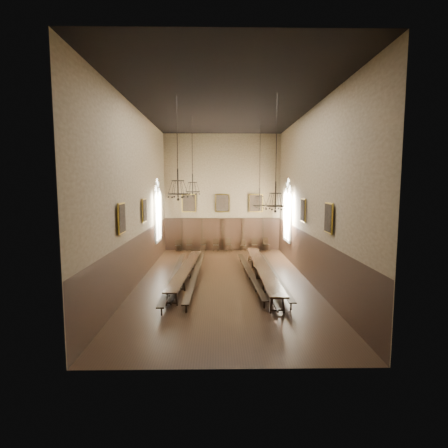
{
  "coord_description": "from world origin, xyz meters",
  "views": [
    {
      "loc": [
        -0.3,
        -18.18,
        5.08
      ],
      "look_at": [
        0.01,
        1.5,
        2.89
      ],
      "focal_mm": 28.0,
      "sensor_mm": 36.0,
      "label": 1
    }
  ],
  "objects_px": {
    "chair_3": "(216,247)",
    "chair_4": "(229,247)",
    "bench_right_inner": "(250,274)",
    "chandelier_back_right": "(260,199)",
    "chair_5": "(243,247)",
    "table_left": "(186,273)",
    "bench_left_inner": "(196,275)",
    "chair_0": "(178,248)",
    "chair_1": "(189,247)",
    "chair_2": "(203,247)",
    "bench_left_outer": "(175,277)",
    "chandelier_back_left": "(193,187)",
    "chair_6": "(255,247)",
    "chandelier_front_right": "(275,199)",
    "table_right": "(262,273)",
    "chair_7": "(266,247)",
    "chandelier_front_left": "(178,188)",
    "bench_right_outer": "(273,275)"
  },
  "relations": [
    {
      "from": "chair_2",
      "to": "chair_6",
      "type": "xyz_separation_m",
      "value": [
        3.99,
        -0.05,
        -0.0
      ]
    },
    {
      "from": "table_right",
      "to": "chair_7",
      "type": "height_order",
      "value": "chair_7"
    },
    {
      "from": "chair_5",
      "to": "chandelier_back_right",
      "type": "xyz_separation_m",
      "value": [
        0.56,
        -5.85,
        3.97
      ]
    },
    {
      "from": "bench_left_inner",
      "to": "chandelier_back_right",
      "type": "relative_size",
      "value": 1.99
    },
    {
      "from": "chair_0",
      "to": "chandelier_front_right",
      "type": "relative_size",
      "value": 0.17
    },
    {
      "from": "chair_3",
      "to": "chair_6",
      "type": "xyz_separation_m",
      "value": [
        3.03,
        0.0,
        0.0
      ]
    },
    {
      "from": "chair_3",
      "to": "chandelier_front_right",
      "type": "bearing_deg",
      "value": -70.25
    },
    {
      "from": "bench_right_outer",
      "to": "table_left",
      "type": "bearing_deg",
      "value": 178.83
    },
    {
      "from": "chandelier_front_right",
      "to": "chair_0",
      "type": "bearing_deg",
      "value": 116.31
    },
    {
      "from": "chair_2",
      "to": "chair_4",
      "type": "bearing_deg",
      "value": -7.3
    },
    {
      "from": "bench_right_outer",
      "to": "chair_0",
      "type": "relative_size",
      "value": 11.5
    },
    {
      "from": "bench_right_inner",
      "to": "bench_right_outer",
      "type": "height_order",
      "value": "bench_right_outer"
    },
    {
      "from": "table_left",
      "to": "bench_right_inner",
      "type": "distance_m",
      "value": 3.43
    },
    {
      "from": "bench_left_inner",
      "to": "chair_1",
      "type": "distance_m",
      "value": 8.43
    },
    {
      "from": "table_left",
      "to": "bench_left_inner",
      "type": "xyz_separation_m",
      "value": [
        0.52,
        -0.08,
        -0.05
      ]
    },
    {
      "from": "table_left",
      "to": "chair_6",
      "type": "distance_m",
      "value": 9.46
    },
    {
      "from": "chair_7",
      "to": "chandelier_back_left",
      "type": "xyz_separation_m",
      "value": [
        -5.21,
        -6.42,
        4.69
      ]
    },
    {
      "from": "bench_right_outer",
      "to": "chandelier_back_left",
      "type": "xyz_separation_m",
      "value": [
        -4.44,
        1.93,
        4.71
      ]
    },
    {
      "from": "table_right",
      "to": "chair_4",
      "type": "distance_m",
      "value": 8.58
    },
    {
      "from": "bench_left_inner",
      "to": "chair_6",
      "type": "distance_m",
      "value": 9.29
    },
    {
      "from": "bench_left_outer",
      "to": "bench_right_outer",
      "type": "xyz_separation_m",
      "value": [
        5.26,
        0.35,
        -0.01
      ]
    },
    {
      "from": "chair_0",
      "to": "chair_1",
      "type": "bearing_deg",
      "value": -18.7
    },
    {
      "from": "bench_left_outer",
      "to": "chandelier_front_right",
      "type": "distance_m",
      "value": 6.92
    },
    {
      "from": "chandelier_front_left",
      "to": "chandelier_back_left",
      "type": "bearing_deg",
      "value": 85.64
    },
    {
      "from": "bench_left_inner",
      "to": "chandelier_front_right",
      "type": "distance_m",
      "value": 6.37
    },
    {
      "from": "chair_4",
      "to": "table_left",
      "type": "bearing_deg",
      "value": -114.08
    },
    {
      "from": "bench_right_inner",
      "to": "chandelier_back_right",
      "type": "distance_m",
      "value": 4.74
    },
    {
      "from": "table_right",
      "to": "chair_7",
      "type": "xyz_separation_m",
      "value": [
        1.41,
        8.48,
        -0.11
      ]
    },
    {
      "from": "chair_1",
      "to": "chair_4",
      "type": "bearing_deg",
      "value": -3.61
    },
    {
      "from": "chair_3",
      "to": "chair_4",
      "type": "xyz_separation_m",
      "value": [
        1.0,
        -0.07,
        0.02
      ]
    },
    {
      "from": "bench_left_inner",
      "to": "chair_7",
      "type": "bearing_deg",
      "value": 59.35
    },
    {
      "from": "table_left",
      "to": "bench_left_inner",
      "type": "bearing_deg",
      "value": -8.99
    },
    {
      "from": "bench_left_outer",
      "to": "chandelier_back_left",
      "type": "height_order",
      "value": "chandelier_back_left"
    },
    {
      "from": "chandelier_front_right",
      "to": "table_left",
      "type": "bearing_deg",
      "value": 144.13
    },
    {
      "from": "table_right",
      "to": "chandelier_front_left",
      "type": "bearing_deg",
      "value": -150.43
    },
    {
      "from": "bench_right_inner",
      "to": "chair_3",
      "type": "distance_m",
      "value": 8.52
    },
    {
      "from": "chair_4",
      "to": "table_right",
      "type": "bearing_deg",
      "value": -86.73
    },
    {
      "from": "chair_6",
      "to": "chandelier_front_left",
      "type": "xyz_separation_m",
      "value": [
        -4.64,
        -10.87,
        4.67
      ]
    },
    {
      "from": "chair_0",
      "to": "chandelier_back_right",
      "type": "xyz_separation_m",
      "value": [
        5.6,
        -5.87,
        3.97
      ]
    },
    {
      "from": "bench_left_outer",
      "to": "chair_4",
      "type": "bearing_deg",
      "value": 70.34
    },
    {
      "from": "bench_right_inner",
      "to": "chandelier_back_right",
      "type": "bearing_deg",
      "value": 72.59
    },
    {
      "from": "chair_0",
      "to": "chair_6",
      "type": "xyz_separation_m",
      "value": [
        5.95,
        -0.06,
        0.03
      ]
    },
    {
      "from": "bench_left_inner",
      "to": "chair_1",
      "type": "relative_size",
      "value": 10.89
    },
    {
      "from": "chair_0",
      "to": "chair_3",
      "type": "relative_size",
      "value": 0.9
    },
    {
      "from": "chair_1",
      "to": "chair_4",
      "type": "height_order",
      "value": "chair_4"
    },
    {
      "from": "table_left",
      "to": "chair_2",
      "type": "height_order",
      "value": "chair_2"
    },
    {
      "from": "chair_4",
      "to": "chandelier_front_right",
      "type": "distance_m",
      "value": 12.17
    },
    {
      "from": "table_right",
      "to": "chair_6",
      "type": "height_order",
      "value": "chair_6"
    },
    {
      "from": "bench_left_outer",
      "to": "bench_right_inner",
      "type": "distance_m",
      "value": 4.02
    },
    {
      "from": "table_left",
      "to": "bench_left_outer",
      "type": "relative_size",
      "value": 0.88
    }
  ]
}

